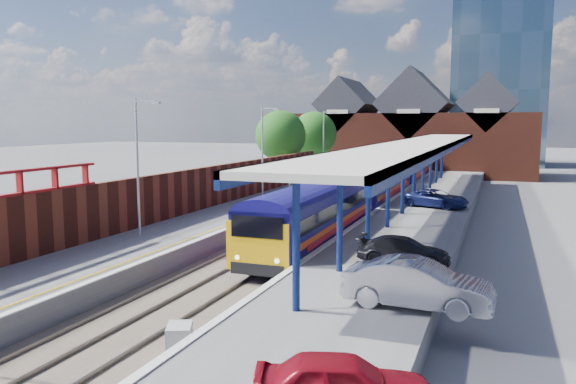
# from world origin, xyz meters

# --- Properties ---
(ground) EXTENTS (240.00, 240.00, 0.00)m
(ground) POSITION_xyz_m (0.00, 30.00, 0.00)
(ground) COLOR #5B5B5E
(ground) RESTS_ON ground
(ballast_bed) EXTENTS (6.00, 76.00, 0.06)m
(ballast_bed) POSITION_xyz_m (0.00, 20.00, 0.03)
(ballast_bed) COLOR #473D33
(ballast_bed) RESTS_ON ground
(rails) EXTENTS (4.51, 76.00, 0.14)m
(rails) POSITION_xyz_m (0.00, 20.00, 0.12)
(rails) COLOR slate
(rails) RESTS_ON ground
(left_platform) EXTENTS (5.00, 76.00, 1.00)m
(left_platform) POSITION_xyz_m (-5.50, 20.00, 0.50)
(left_platform) COLOR #565659
(left_platform) RESTS_ON ground
(right_platform) EXTENTS (6.00, 76.00, 1.00)m
(right_platform) POSITION_xyz_m (6.00, 20.00, 0.50)
(right_platform) COLOR #565659
(right_platform) RESTS_ON ground
(coping_left) EXTENTS (0.30, 76.00, 0.05)m
(coping_left) POSITION_xyz_m (-3.15, 20.00, 1.02)
(coping_left) COLOR silver
(coping_left) RESTS_ON left_platform
(coping_right) EXTENTS (0.30, 76.00, 0.05)m
(coping_right) POSITION_xyz_m (3.15, 20.00, 1.02)
(coping_right) COLOR silver
(coping_right) RESTS_ON right_platform
(yellow_line) EXTENTS (0.14, 76.00, 0.01)m
(yellow_line) POSITION_xyz_m (-3.75, 20.00, 1.01)
(yellow_line) COLOR yellow
(yellow_line) RESTS_ON left_platform
(train) EXTENTS (2.95, 65.92, 3.45)m
(train) POSITION_xyz_m (1.49, 35.72, 2.12)
(train) COLOR #110C5A
(train) RESTS_ON ground
(canopy) EXTENTS (4.50, 52.00, 4.48)m
(canopy) POSITION_xyz_m (5.48, 21.95, 5.25)
(canopy) COLOR #0E1C53
(canopy) RESTS_ON right_platform
(lamp_post_b) EXTENTS (1.48, 0.18, 7.00)m
(lamp_post_b) POSITION_xyz_m (-6.36, 6.00, 4.99)
(lamp_post_b) COLOR #A5A8AA
(lamp_post_b) RESTS_ON left_platform
(lamp_post_c) EXTENTS (1.48, 0.18, 7.00)m
(lamp_post_c) POSITION_xyz_m (-6.36, 22.00, 4.99)
(lamp_post_c) COLOR #A5A8AA
(lamp_post_c) RESTS_ON left_platform
(lamp_post_d) EXTENTS (1.48, 0.18, 7.00)m
(lamp_post_d) POSITION_xyz_m (-6.36, 38.00, 4.99)
(lamp_post_d) COLOR #A5A8AA
(lamp_post_d) RESTS_ON left_platform
(platform_sign) EXTENTS (0.55, 0.08, 2.50)m
(platform_sign) POSITION_xyz_m (-5.00, 24.00, 2.69)
(platform_sign) COLOR #A5A8AA
(platform_sign) RESTS_ON left_platform
(brick_wall) EXTENTS (0.35, 50.00, 3.86)m
(brick_wall) POSITION_xyz_m (-8.10, 13.54, 2.45)
(brick_wall) COLOR #5C2518
(brick_wall) RESTS_ON left_platform
(station_building) EXTENTS (30.00, 12.12, 13.78)m
(station_building) POSITION_xyz_m (0.00, 58.00, 5.45)
(station_building) COLOR #5C2518
(station_building) RESTS_ON ground
(glass_tower) EXTENTS (14.20, 14.20, 40.30)m
(glass_tower) POSITION_xyz_m (10.00, 80.00, 20.20)
(glass_tower) COLOR slate
(glass_tower) RESTS_ON ground
(tree_near) EXTENTS (5.20, 5.20, 8.10)m
(tree_near) POSITION_xyz_m (-10.35, 35.91, 5.35)
(tree_near) COLOR #382314
(tree_near) RESTS_ON ground
(tree_far) EXTENTS (5.20, 5.20, 8.10)m
(tree_far) POSITION_xyz_m (-9.35, 43.91, 5.35)
(tree_far) COLOR #382314
(tree_far) RESTS_ON ground
(parked_car_red) EXTENTS (3.91, 2.49, 1.24)m
(parked_car_red) POSITION_xyz_m (8.01, -7.53, 1.62)
(parked_car_red) COLOR maroon
(parked_car_red) RESTS_ON right_platform
(parked_car_silver) EXTENTS (4.74, 1.93, 1.53)m
(parked_car_silver) POSITION_xyz_m (8.50, -0.40, 1.76)
(parked_car_silver) COLOR #B1B1B6
(parked_car_silver) RESTS_ON right_platform
(parked_car_dark) EXTENTS (3.86, 1.63, 1.11)m
(parked_car_dark) POSITION_xyz_m (7.16, 5.15, 1.56)
(parked_car_dark) COLOR black
(parked_car_dark) RESTS_ON right_platform
(parked_car_blue) EXTENTS (4.83, 3.41, 1.22)m
(parked_car_blue) POSITION_xyz_m (6.74, 21.63, 1.61)
(parked_car_blue) COLOR navy
(parked_car_blue) RESTS_ON right_platform
(relay_cabinet) EXTENTS (1.01, 1.11, 1.00)m
(relay_cabinet) POSITION_xyz_m (2.26, -4.40, 0.50)
(relay_cabinet) COLOR #A7AAAC
(relay_cabinet) RESTS_ON ground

